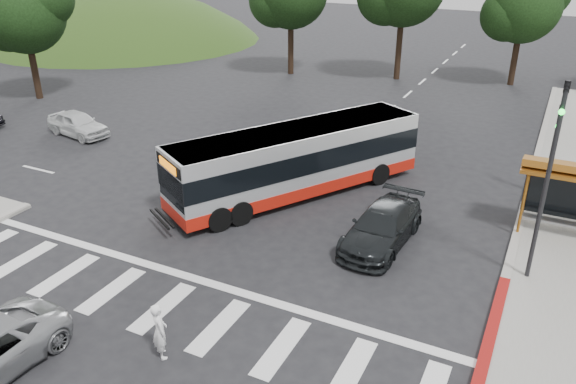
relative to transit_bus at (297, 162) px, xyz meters
The scene contains 13 objects.
ground 4.31m from the transit_bus, 91.83° to the right, with size 140.00×140.00×0.00m, color black.
curb_east 9.80m from the transit_bus, 23.95° to the left, with size 0.30×40.00×0.15m, color #9E9991.
curb_east_red 10.83m from the transit_bus, 34.34° to the right, with size 0.32×6.00×0.15m, color maroon.
hillside_nw 41.32m from the transit_bus, 141.08° to the left, with size 44.00×44.00×10.00m, color #264416.
crosswalk_ladder 9.18m from the transit_bus, 90.82° to the right, with size 18.00×2.60×0.01m, color silver.
traffic_signal_ne_tall 10.11m from the transit_bus, 15.16° to the right, with size 0.18×0.37×6.50m.
traffic_signal_ne_short 10.51m from the transit_bus, 25.07° to the left, with size 0.18×0.37×4.00m.
tree_north_b 25.08m from the transit_bus, 76.09° to the left, with size 5.72×5.33×8.43m.
tree_west_a 23.24m from the transit_bus, 164.78° to the left, with size 5.72×5.33×8.43m.
transit_bus is the anchor object (origin of this frame).
pedestrian 10.82m from the transit_bus, 83.76° to the right, with size 0.59×0.39×1.63m, color white.
dark_sedan 5.22m from the transit_bus, 28.59° to the right, with size 1.90×4.68×1.36m, color black.
west_car_white 14.11m from the transit_bus, behind, with size 1.59×3.95×1.34m, color silver.
Camera 1 is at (9.49, -15.65, 10.24)m, focal length 35.00 mm.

